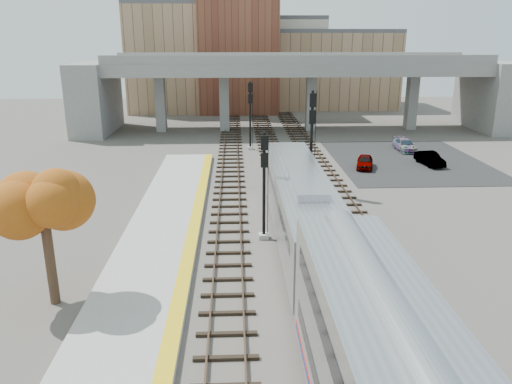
# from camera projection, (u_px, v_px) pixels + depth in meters

# --- Properties ---
(ground) EXTENTS (160.00, 160.00, 0.00)m
(ground) POSITION_uv_depth(u_px,v_px,m) (302.00, 321.00, 21.28)
(ground) COLOR #47423D
(ground) RESTS_ON ground
(platform) EXTENTS (4.50, 60.00, 0.35)m
(platform) POSITION_uv_depth(u_px,v_px,m) (130.00, 321.00, 20.92)
(platform) COLOR #9E9E99
(platform) RESTS_ON ground
(yellow_strip) EXTENTS (0.70, 60.00, 0.01)m
(yellow_strip) POSITION_uv_depth(u_px,v_px,m) (176.00, 316.00, 20.95)
(yellow_strip) COLOR yellow
(yellow_strip) RESTS_ON platform
(tracks) EXTENTS (10.70, 95.00, 0.25)m
(tracks) POSITION_uv_depth(u_px,v_px,m) (291.00, 217.00, 33.21)
(tracks) COLOR black
(tracks) RESTS_ON ground
(overpass) EXTENTS (54.00, 12.00, 9.50)m
(overpass) POSITION_uv_depth(u_px,v_px,m) (295.00, 84.00, 62.63)
(overpass) COLOR slate
(overpass) RESTS_ON ground
(buildings_far) EXTENTS (43.00, 21.00, 20.60)m
(buildings_far) POSITION_uv_depth(u_px,v_px,m) (258.00, 59.00, 82.41)
(buildings_far) COLOR tan
(buildings_far) RESTS_ON ground
(parking_lot) EXTENTS (14.00, 18.00, 0.04)m
(parking_lot) POSITION_uv_depth(u_px,v_px,m) (407.00, 160.00, 48.54)
(parking_lot) COLOR black
(parking_lot) RESTS_ON ground
(locomotive) EXTENTS (3.02, 19.05, 4.10)m
(locomotive) POSITION_uv_depth(u_px,v_px,m) (300.00, 204.00, 28.99)
(locomotive) COLOR #A8AAB2
(locomotive) RESTS_ON ground
(signal_mast_near) EXTENTS (0.60, 0.64, 6.46)m
(signal_mast_near) POSITION_uv_depth(u_px,v_px,m) (264.00, 190.00, 28.92)
(signal_mast_near) COLOR #9E9E99
(signal_mast_near) RESTS_ON ground
(signal_mast_mid) EXTENTS (0.60, 0.64, 7.80)m
(signal_mast_mid) POSITION_uv_depth(u_px,v_px,m) (311.00, 142.00, 37.45)
(signal_mast_mid) COLOR #9E9E99
(signal_mast_mid) RESTS_ON ground
(signal_mast_far) EXTENTS (0.60, 0.64, 7.13)m
(signal_mast_far) POSITION_uv_depth(u_px,v_px,m) (250.00, 116.00, 52.14)
(signal_mast_far) COLOR #9E9E99
(signal_mast_far) RESTS_ON ground
(tree) EXTENTS (3.60, 3.60, 6.86)m
(tree) POSITION_uv_depth(u_px,v_px,m) (41.00, 197.00, 21.21)
(tree) COLOR #382619
(tree) RESTS_ON ground
(car_a) EXTENTS (2.33, 3.78, 1.20)m
(car_a) POSITION_uv_depth(u_px,v_px,m) (365.00, 162.00, 45.47)
(car_a) COLOR #99999E
(car_a) RESTS_ON parking_lot
(car_b) EXTENTS (1.85, 3.92, 1.24)m
(car_b) POSITION_uv_depth(u_px,v_px,m) (430.00, 159.00, 46.49)
(car_b) COLOR #99999E
(car_b) RESTS_ON parking_lot
(car_c) EXTENTS (1.69, 4.15, 1.20)m
(car_c) POSITION_uv_depth(u_px,v_px,m) (405.00, 145.00, 52.39)
(car_c) COLOR #99999E
(car_c) RESTS_ON parking_lot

